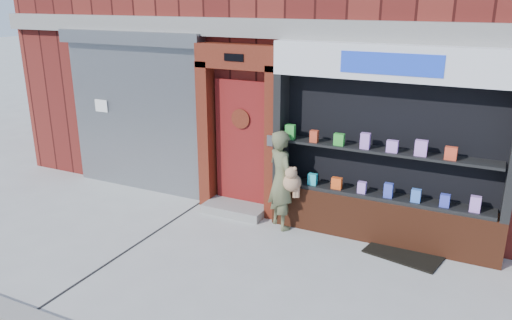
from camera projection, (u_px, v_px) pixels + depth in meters
The scene contains 6 objects.
ground at pixel (225, 267), 7.02m from camera, with size 80.00×80.00×0.00m, color #9E9E99.
shutter_bay at pixel (135, 103), 9.39m from camera, with size 3.10×0.30×3.04m.
red_door_bay at pixel (239, 131), 8.47m from camera, with size 1.52×0.58×2.90m.
pharmacy_bay at pixel (386, 156), 7.41m from camera, with size 3.50×0.41×3.00m.
woman at pixel (282, 180), 8.00m from camera, with size 0.71×0.67×1.64m.
doormat at pixel (405, 252), 7.40m from camera, with size 1.06×0.75×0.03m, color black.
Camera 1 is at (3.13, -5.38, 3.62)m, focal length 35.00 mm.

